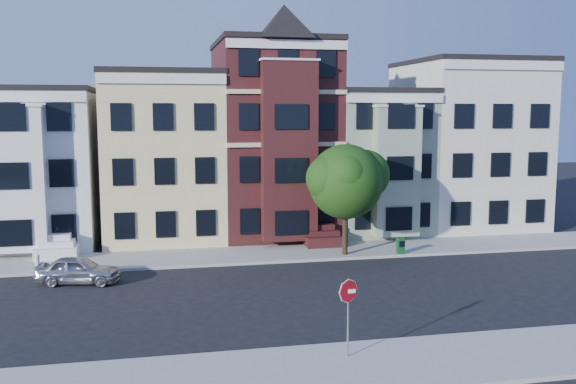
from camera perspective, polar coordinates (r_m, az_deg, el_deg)
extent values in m
plane|color=black|center=(28.38, 4.16, -9.06)|extent=(120.00, 120.00, 0.00)
cube|color=#9E9B93|center=(35.86, 0.62, -5.42)|extent=(60.00, 4.00, 0.15)
cube|color=#9E9B93|center=(21.21, 10.34, -14.75)|extent=(60.00, 4.00, 0.15)
cube|color=white|center=(41.46, -22.17, 1.97)|extent=(8.00, 9.00, 9.00)
cube|color=beige|center=(40.76, -11.06, 3.00)|extent=(7.00, 9.00, 10.00)
cube|color=#3A1516|center=(41.39, -1.33, 4.58)|extent=(7.00, 9.00, 12.00)
cube|color=gray|center=(43.15, 7.20, 2.65)|extent=(6.00, 9.00, 9.00)
cube|color=silver|center=(45.85, 15.54, 3.96)|extent=(8.00, 9.00, 11.00)
imported|color=#ABADB4|center=(31.35, -18.14, -6.61)|extent=(3.99, 2.23, 1.28)
cube|color=#165326|center=(35.78, 9.97, -4.71)|extent=(0.40, 0.36, 0.89)
cylinder|color=silver|center=(33.80, -21.38, -6.00)|extent=(0.32, 0.32, 0.69)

